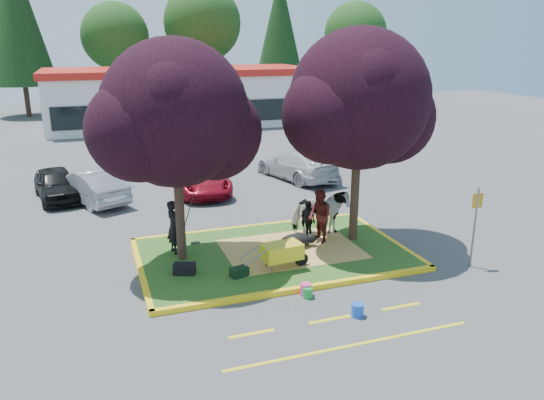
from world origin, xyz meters
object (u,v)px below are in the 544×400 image
object	(u,v)px
calf	(296,241)
bucket_green	(308,293)
car_black	(57,184)
car_silver	(92,186)
handler	(174,227)
cow	(320,212)
bucket_pink	(306,289)
bucket_blue	(357,310)
sign_post	(475,219)
wheelbarrow	(282,252)

from	to	relation	value
calf	bucket_green	distance (m)	3.17
car_black	car_silver	xyz separation A→B (m)	(1.40, -0.89, 0.03)
bucket_green	handler	bearing A→B (deg)	126.14
cow	bucket_pink	distance (m)	4.28
cow	car_silver	distance (m)	10.13
cow	bucket_green	xyz separation A→B (m)	(-2.05, -3.84, -0.81)
bucket_blue	cow	bearing A→B (deg)	76.06
cow	car_black	size ratio (longest dim) A/B	0.48
calf	sign_post	size ratio (longest dim) A/B	0.43
wheelbarrow	sign_post	bearing A→B (deg)	-21.05
wheelbarrow	car_silver	distance (m)	10.58
calf	sign_post	xyz separation A→B (m)	(4.54, -2.78, 1.14)
sign_post	car_silver	world-z (taller)	sign_post
sign_post	bucket_blue	xyz separation A→B (m)	(-4.63, -1.57, -1.35)
wheelbarrow	car_black	bearing A→B (deg)	115.38
handler	bucket_green	xyz separation A→B (m)	(2.86, -3.92, -0.86)
bucket_green	bucket_blue	bearing A→B (deg)	-59.44
cow	car_black	bearing A→B (deg)	66.54
cow	bucket_green	distance (m)	4.43
bucket_pink	bucket_green	bearing A→B (deg)	-94.51
calf	bucket_green	bearing A→B (deg)	-102.09
cow	calf	xyz separation A→B (m)	(-1.18, -0.80, -0.58)
bucket_green	car_black	distance (m)	13.54
sign_post	car_silver	distance (m)	15.05
bucket_pink	car_silver	xyz separation A→B (m)	(-5.17, 10.79, 0.54)
calf	bucket_blue	bearing A→B (deg)	-87.37
bucket_blue	car_black	bearing A→B (deg)	119.17
cow	bucket_blue	xyz separation A→B (m)	(-1.28, -5.15, -0.79)
car_silver	bucket_blue	bearing A→B (deg)	92.60
car_silver	car_black	bearing A→B (deg)	-55.57
sign_post	wheelbarrow	bearing A→B (deg)	166.25
cow	sign_post	world-z (taller)	sign_post
handler	bucket_pink	distance (m)	4.80
cow	sign_post	distance (m)	4.94
bucket_green	car_silver	world-z (taller)	car_silver
sign_post	car_black	distance (m)	16.67
bucket_pink	bucket_blue	distance (m)	1.65
handler	sign_post	distance (m)	9.05
cow	bucket_pink	size ratio (longest dim) A/B	5.84
calf	car_black	world-z (taller)	car_black
cow	bucket_pink	bearing A→B (deg)	170.39
bucket_pink	car_black	distance (m)	13.41
handler	bucket_blue	bearing A→B (deg)	-158.95
handler	wheelbarrow	world-z (taller)	handler
cow	wheelbarrow	xyz separation A→B (m)	(-2.17, -2.20, -0.27)
bucket_pink	car_black	xyz separation A→B (m)	(-6.58, 11.67, 0.51)
handler	cow	bearing A→B (deg)	-104.64
car_silver	wheelbarrow	bearing A→B (deg)	95.24
calf	sign_post	world-z (taller)	sign_post
cow	car_silver	size ratio (longest dim) A/B	0.45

